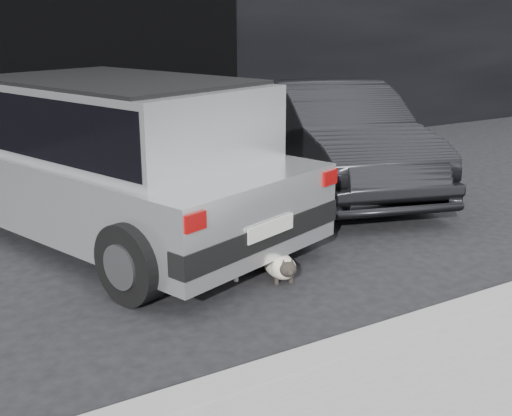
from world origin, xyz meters
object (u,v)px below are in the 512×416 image
cat_siamese (281,266)px  cat_white (222,262)px  silver_hatchback (111,151)px  second_car (334,135)px

cat_siamese → cat_white: (-0.46, 0.23, 0.05)m
silver_hatchback → cat_siamese: size_ratio=6.40×
silver_hatchback → second_car: size_ratio=1.15×
cat_white → second_car: bearing=139.3°
second_car → cat_white: 3.57m
silver_hatchback → second_car: 3.25m
cat_white → silver_hatchback: bearing=-154.6°
cat_siamese → cat_white: cat_white is taller
second_car → cat_white: second_car is taller
second_car → silver_hatchback: bearing=-155.1°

